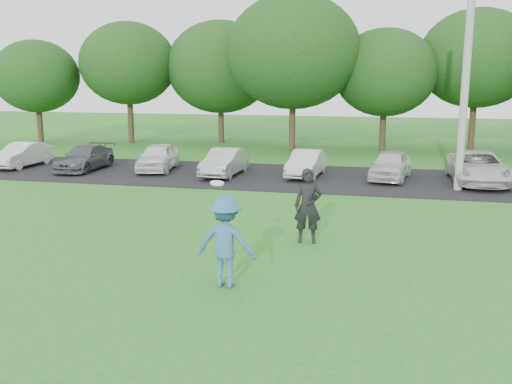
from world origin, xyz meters
TOP-DOWN VIEW (x-y plane):
  - ground at (0.00, 0.00)m, footprint 100.00×100.00m
  - parking_lot at (0.00, 13.00)m, footprint 32.00×6.50m
  - utility_pole at (5.88, 11.65)m, footprint 0.28×0.28m
  - frisbee_player at (0.11, 0.26)m, footprint 1.22×0.72m
  - camera_bystander at (1.31, 3.69)m, footprint 0.75×0.54m
  - parked_cars at (1.54, 13.14)m, footprint 28.54×4.72m
  - tree_row at (1.51, 22.76)m, footprint 42.39×9.85m

SIDE VIEW (x-z plane):
  - ground at x=0.00m, z-range 0.00..0.00m
  - parking_lot at x=0.00m, z-range 0.00..0.03m
  - parked_cars at x=1.54m, z-range -0.01..1.23m
  - frisbee_player at x=0.11m, z-range -0.15..2.01m
  - camera_bystander at x=1.31m, z-range 0.00..1.92m
  - utility_pole at x=5.88m, z-range 0.00..9.34m
  - tree_row at x=1.51m, z-range 0.59..9.23m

